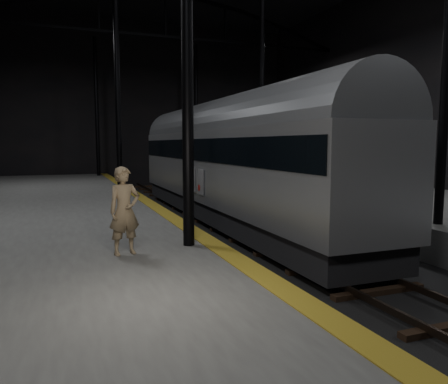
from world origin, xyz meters
TOP-DOWN VIEW (x-y plane):
  - ground at (0.00, 0.00)m, footprint 44.00×44.00m
  - platform_left at (-7.50, 0.00)m, footprint 9.00×43.80m
  - platform_right at (7.50, 0.00)m, footprint 9.00×43.80m
  - tactile_strip at (-3.25, 0.00)m, footprint 0.50×43.80m
  - track at (0.00, 0.00)m, footprint 2.40×43.00m
  - train at (-0.00, 3.47)m, footprint 2.86×19.08m
  - woman at (-5.30, -4.35)m, footprint 0.77×0.60m

SIDE VIEW (x-z plane):
  - ground at x=0.00m, z-range 0.00..0.00m
  - track at x=0.00m, z-range -0.05..0.19m
  - platform_left at x=-7.50m, z-range 0.00..1.00m
  - platform_right at x=7.50m, z-range 0.00..1.00m
  - tactile_strip at x=-3.25m, z-range 1.00..1.01m
  - woman at x=-5.30m, z-range 1.00..2.87m
  - train at x=0.00m, z-range 0.30..5.40m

